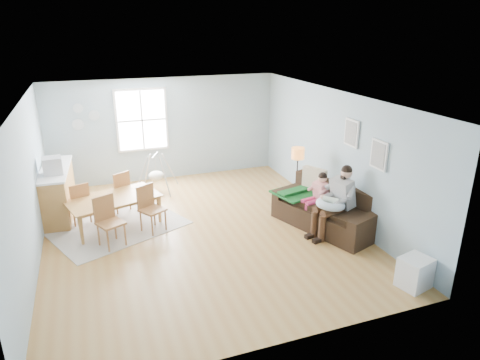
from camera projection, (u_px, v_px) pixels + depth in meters
name	position (u px, v px, depth m)	size (l,w,h in m)	color
room	(197.00, 114.00, 7.86)	(8.40, 9.40, 3.90)	#A27139
window	(142.00, 120.00, 10.99)	(1.32, 0.08, 1.62)	silver
pictures	(365.00, 143.00, 8.08)	(0.05, 1.34, 0.74)	silver
wall_plates	(83.00, 117.00, 10.49)	(0.67, 0.02, 0.66)	#9CAFBB
sofa	(327.00, 212.00, 8.82)	(1.62, 2.38, 0.89)	black
green_throw	(298.00, 192.00, 9.21)	(1.00, 0.81, 0.04)	#166028
beige_pillow	(314.00, 180.00, 9.20)	(0.15, 0.54, 0.54)	tan
father	(336.00, 199.00, 8.36)	(1.03, 0.59, 1.41)	gray
nursing_pillow	(330.00, 204.00, 8.28)	(0.57, 0.57, 0.15)	silver
infant	(329.00, 200.00, 8.28)	(0.29, 0.36, 0.14)	silver
toddler	(318.00, 191.00, 8.77)	(0.61, 0.38, 0.92)	white
floor_lamp	(298.00, 158.00, 9.52)	(0.28, 0.28, 1.40)	black
storage_cube	(414.00, 273.00, 6.79)	(0.54, 0.51, 0.51)	white
rug	(117.00, 226.00, 8.92)	(2.54, 1.93, 0.01)	#A29D94
dining_table	(115.00, 212.00, 8.82)	(1.81, 1.01, 0.64)	#965E31
chair_sw	(108.00, 218.00, 8.01)	(0.59, 0.59, 0.97)	brown
chair_se	(149.00, 205.00, 8.60)	(0.59, 0.59, 0.96)	brown
chair_nw	(79.00, 201.00, 8.88)	(0.52, 0.52, 0.91)	brown
chair_ne	(120.00, 189.00, 9.47)	(0.58, 0.58, 0.94)	brown
counter	(58.00, 191.00, 9.30)	(0.68, 1.95, 1.08)	#965E31
monitor	(52.00, 166.00, 8.73)	(0.40, 0.38, 0.35)	#B5B5BA
baby_swing	(156.00, 175.00, 10.69)	(1.21, 1.22, 0.94)	#B5B5BA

